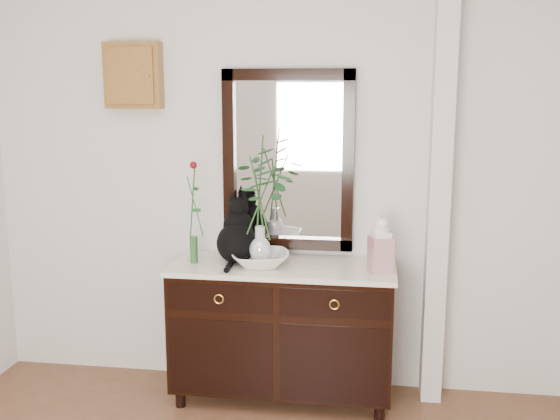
% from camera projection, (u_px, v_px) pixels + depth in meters
% --- Properties ---
extents(wall_back, '(3.60, 0.04, 2.70)m').
position_uv_depth(wall_back, '(272.00, 175.00, 4.03)').
color(wall_back, silver).
rests_on(wall_back, ground).
extents(pilaster, '(0.12, 0.20, 2.70)m').
position_uv_depth(pilaster, '(439.00, 180.00, 3.81)').
color(pilaster, silver).
rests_on(pilaster, ground).
extents(sideboard, '(1.33, 0.52, 0.82)m').
position_uv_depth(sideboard, '(282.00, 325.00, 3.94)').
color(sideboard, black).
rests_on(sideboard, ground).
extents(wall_mirror, '(0.80, 0.06, 1.10)m').
position_uv_depth(wall_mirror, '(288.00, 161.00, 3.98)').
color(wall_mirror, black).
rests_on(wall_mirror, wall_back).
extents(key_cabinet, '(0.35, 0.10, 0.40)m').
position_uv_depth(key_cabinet, '(133.00, 76.00, 3.99)').
color(key_cabinet, brown).
rests_on(key_cabinet, wall_back).
extents(cat, '(0.29, 0.35, 0.39)m').
position_uv_depth(cat, '(237.00, 230.00, 3.91)').
color(cat, black).
rests_on(cat, sideboard).
extents(lotus_bowl, '(0.40, 0.40, 0.08)m').
position_uv_depth(lotus_bowl, '(260.00, 259.00, 3.84)').
color(lotus_bowl, white).
rests_on(lotus_bowl, sideboard).
extents(vase_branches, '(0.44, 0.44, 0.76)m').
position_uv_depth(vase_branches, '(260.00, 199.00, 3.77)').
color(vase_branches, silver).
rests_on(vase_branches, lotus_bowl).
extents(bud_vase_rose, '(0.09, 0.09, 0.62)m').
position_uv_depth(bud_vase_rose, '(193.00, 212.00, 3.85)').
color(bud_vase_rose, '#2B5F2C').
rests_on(bud_vase_rose, sideboard).
extents(ginger_jar, '(0.15, 0.15, 0.33)m').
position_uv_depth(ginger_jar, '(381.00, 244.00, 3.69)').
color(ginger_jar, white).
rests_on(ginger_jar, sideboard).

